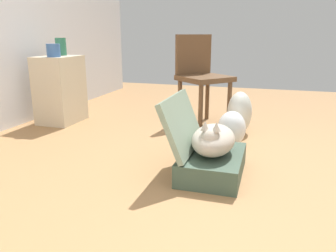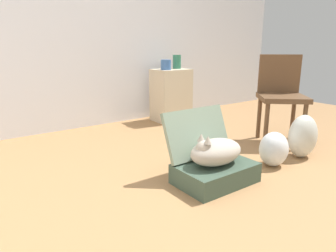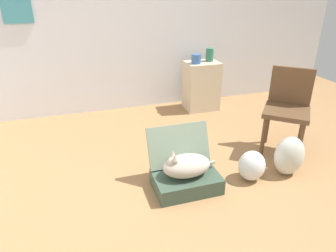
# 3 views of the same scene
# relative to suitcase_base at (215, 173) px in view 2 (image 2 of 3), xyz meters

# --- Properties ---
(ground_plane) EXTENTS (7.68, 7.68, 0.00)m
(ground_plane) POSITION_rel_suitcase_base_xyz_m (0.01, -0.05, -0.08)
(ground_plane) COLOR #9E7247
(ground_plane) RESTS_ON ground
(wall_back) EXTENTS (6.40, 0.15, 2.60)m
(wall_back) POSITION_rel_suitcase_base_xyz_m (0.01, 2.21, 1.23)
(wall_back) COLOR silver
(wall_back) RESTS_ON ground
(suitcase_base) EXTENTS (0.59, 0.40, 0.15)m
(suitcase_base) POSITION_rel_suitcase_base_xyz_m (0.00, 0.00, 0.00)
(suitcase_base) COLOR #384C3D
(suitcase_base) RESTS_ON ground
(suitcase_lid) EXTENTS (0.59, 0.18, 0.38)m
(suitcase_lid) POSITION_rel_suitcase_base_xyz_m (0.00, 0.22, 0.27)
(suitcase_lid) COLOR gray
(suitcase_lid) RESTS_ON suitcase_base
(cat) EXTENTS (0.52, 0.28, 0.25)m
(cat) POSITION_rel_suitcase_base_xyz_m (-0.01, 0.00, 0.18)
(cat) COLOR #B2A899
(cat) RESTS_ON suitcase_base
(plastic_bag_white) EXTENTS (0.26, 0.24, 0.30)m
(plastic_bag_white) POSITION_rel_suitcase_base_xyz_m (0.65, -0.05, 0.07)
(plastic_bag_white) COLOR silver
(plastic_bag_white) RESTS_ON ground
(plastic_bag_clear) EXTENTS (0.30, 0.23, 0.40)m
(plastic_bag_clear) POSITION_rel_suitcase_base_xyz_m (1.04, -0.07, 0.13)
(plastic_bag_clear) COLOR silver
(plastic_bag_clear) RESTS_ON ground
(side_table) EXTENTS (0.47, 0.36, 0.70)m
(side_table) POSITION_rel_suitcase_base_xyz_m (0.91, 1.80, 0.27)
(side_table) COLOR beige
(side_table) RESTS_ON ground
(vase_tall) EXTENTS (0.13, 0.13, 0.13)m
(vase_tall) POSITION_rel_suitcase_base_xyz_m (0.79, 1.76, 0.69)
(vase_tall) COLOR #38609E
(vase_tall) RESTS_ON side_table
(vase_short) EXTENTS (0.11, 0.11, 0.18)m
(vase_short) POSITION_rel_suitcase_base_xyz_m (1.03, 1.83, 0.72)
(vase_short) COLOR #2D7051
(vase_short) RESTS_ON side_table
(chair) EXTENTS (0.64, 0.64, 0.92)m
(chair) POSITION_rel_suitcase_base_xyz_m (1.28, 0.36, 0.44)
(chair) COLOR brown
(chair) RESTS_ON ground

